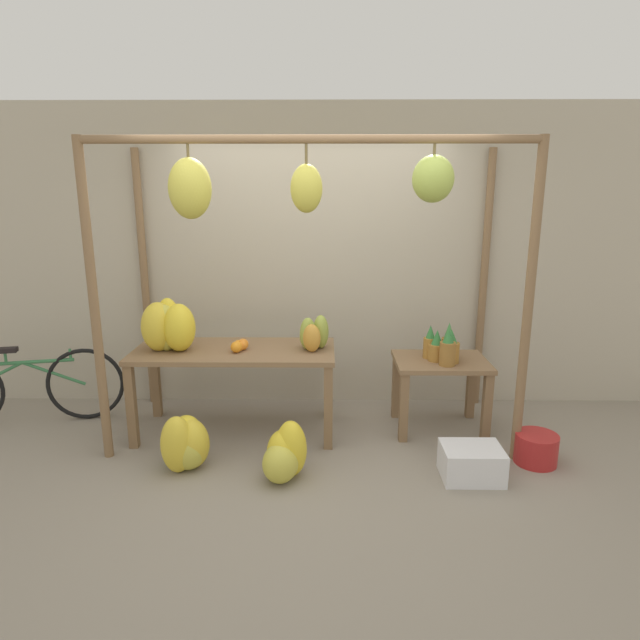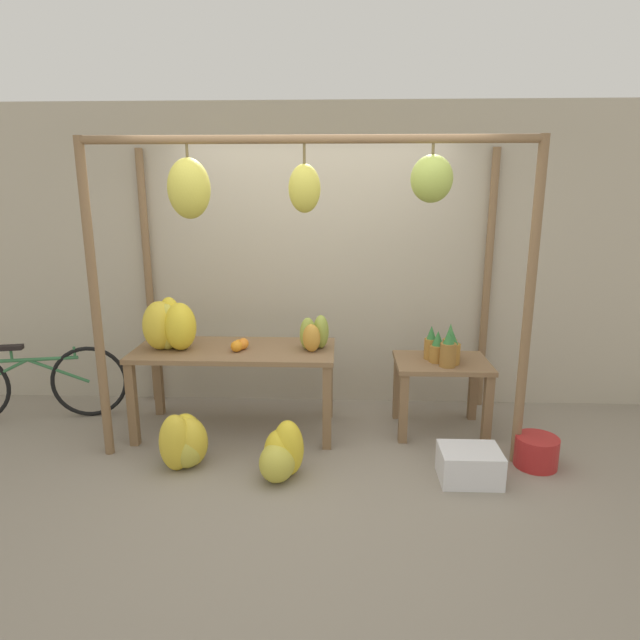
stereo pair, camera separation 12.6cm
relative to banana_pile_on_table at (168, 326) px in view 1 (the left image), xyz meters
The scene contains 14 objects.
ground_plane 1.61m from the banana_pile_on_table, 25.64° to the right, with size 20.00×20.00×0.00m, color gray.
shop_wall_back 1.49m from the banana_pile_on_table, 33.90° to the left, with size 8.00×0.08×2.80m.
stall_awning 1.42m from the banana_pile_on_table, 11.20° to the right, with size 3.24×1.29×2.40m.
display_table_main 0.61m from the banana_pile_on_table, ahead, with size 1.67×0.72×0.74m.
display_table_side 2.32m from the banana_pile_on_table, ahead, with size 0.78×0.59×0.63m.
banana_pile_on_table is the anchor object (origin of this frame).
orange_pile 0.60m from the banana_pile_on_table, ahead, with size 0.13×0.20×0.09m.
pineapple_cluster 2.29m from the banana_pile_on_table, ahead, with size 0.28×0.35×0.31m.
banana_pile_ground_left 1.00m from the banana_pile_on_table, 67.48° to the right, with size 0.44×0.40×0.44m.
banana_pile_ground_right 1.46m from the banana_pile_on_table, 36.00° to the right, with size 0.39×0.42×0.42m.
fruit_crate_white 2.59m from the banana_pile_on_table, 17.11° to the right, with size 0.43×0.33×0.24m.
blue_bucket 3.05m from the banana_pile_on_table, ahead, with size 0.32×0.32×0.23m.
parked_bicycle 1.49m from the banana_pile_on_table, behind, with size 1.63×0.38×0.71m.
papaya_pile 1.19m from the banana_pile_on_table, ahead, with size 0.27×0.29×0.28m.
Camera 1 is at (0.11, -3.67, 2.03)m, focal length 30.00 mm.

